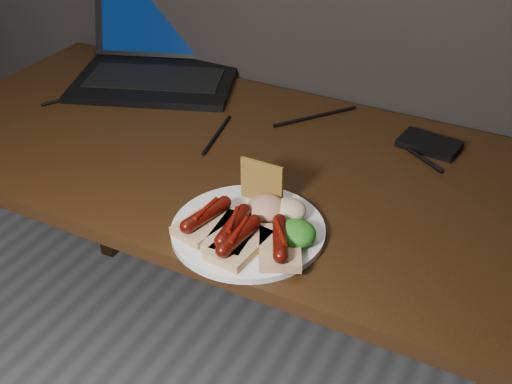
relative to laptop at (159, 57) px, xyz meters
name	(u,v)px	position (x,y,z in m)	size (l,w,h in m)	color
desk	(221,184)	(0.34, -0.27, -0.14)	(1.40, 0.70, 0.75)	#341F0D
laptop	(159,57)	(0.00, 0.00, 0.00)	(0.51, 0.48, 0.25)	black
hard_drive	(429,144)	(0.74, -0.05, -0.04)	(0.13, 0.08, 0.02)	black
desk_cables	(242,121)	(0.32, -0.14, -0.05)	(0.95, 0.36, 0.01)	black
plate	(248,230)	(0.54, -0.50, -0.04)	(0.28, 0.28, 0.01)	silver
bread_sausage_left	(206,220)	(0.47, -0.53, -0.02)	(0.09, 0.13, 0.04)	tan
bread_sausage_center	(233,231)	(0.53, -0.54, -0.02)	(0.08, 0.12, 0.04)	tan
bread_sausage_right	(280,243)	(0.61, -0.53, -0.02)	(0.11, 0.13, 0.04)	tan
bread_sausage_extra	(239,241)	(0.55, -0.56, -0.02)	(0.08, 0.12, 0.04)	tan
crispbread	(262,182)	(0.52, -0.42, 0.00)	(0.09, 0.01, 0.09)	#AC7A2F
salad_greens	(296,233)	(0.63, -0.50, -0.02)	(0.07, 0.07, 0.04)	#175010
salsa_mound	(266,208)	(0.55, -0.46, -0.02)	(0.07, 0.07, 0.04)	maroon
coleslaw_mound	(289,210)	(0.59, -0.44, -0.02)	(0.06, 0.06, 0.04)	beige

